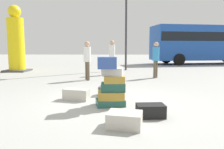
{
  "coord_description": "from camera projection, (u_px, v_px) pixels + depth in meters",
  "views": [
    {
      "loc": [
        0.17,
        -5.07,
        1.32
      ],
      "look_at": [
        -0.02,
        1.04,
        0.57
      ],
      "focal_mm": 34.26,
      "sensor_mm": 36.0,
      "label": 1
    }
  ],
  "objects": [
    {
      "name": "suitcase_tower",
      "position": [
        111.0,
        86.0,
        4.89
      ],
      "size": [
        0.72,
        0.63,
        1.13
      ],
      "color": "#26594C",
      "rests_on": "ground"
    },
    {
      "name": "suitcase_charcoal_upright_blue",
      "position": [
        110.0,
        91.0,
        5.99
      ],
      "size": [
        0.65,
        0.42,
        0.26
      ],
      "primitive_type": "cube",
      "rotation": [
        0.0,
        0.0,
        -0.12
      ],
      "color": "#4C4C51",
      "rests_on": "ground"
    },
    {
      "name": "person_bearded_onlooker",
      "position": [
        156.0,
        57.0,
        9.48
      ],
      "size": [
        0.3,
        0.31,
        1.59
      ],
      "rotation": [
        0.0,
        0.0,
        -2.07
      ],
      "color": "brown",
      "rests_on": "ground"
    },
    {
      "name": "suitcase_cream_right_side",
      "position": [
        125.0,
        120.0,
        3.59
      ],
      "size": [
        0.64,
        0.53,
        0.26
      ],
      "primitive_type": "cube",
      "rotation": [
        0.0,
        0.0,
        -0.19
      ],
      "color": "beige",
      "rests_on": "ground"
    },
    {
      "name": "parked_bus",
      "position": [
        206.0,
        42.0,
        18.07
      ],
      "size": [
        9.45,
        4.14,
        3.15
      ],
      "rotation": [
        0.0,
        0.0,
        0.19
      ],
      "color": "#1E4CA5",
      "rests_on": "ground"
    },
    {
      "name": "suitcase_cream_left_side",
      "position": [
        76.0,
        94.0,
        5.49
      ],
      "size": [
        0.7,
        0.44,
        0.28
      ],
      "primitive_type": "cube",
      "rotation": [
        0.0,
        0.0,
        -0.23
      ],
      "color": "beige",
      "rests_on": "ground"
    },
    {
      "name": "ground_plane",
      "position": [
        112.0,
        103.0,
        5.2
      ],
      "size": [
        80.0,
        80.0,
        0.0
      ],
      "primitive_type": "plane",
      "color": "#9E9E99"
    },
    {
      "name": "yellow_dummy_statue",
      "position": [
        16.0,
        43.0,
        12.1
      ],
      "size": [
        1.26,
        1.26,
        3.71
      ],
      "color": "yellow",
      "rests_on": "ground"
    },
    {
      "name": "person_tourist_with_camera",
      "position": [
        112.0,
        54.0,
        10.63
      ],
      "size": [
        0.3,
        0.33,
        1.71
      ],
      "rotation": [
        0.0,
        0.0,
        -1.23
      ],
      "color": "#3F334C",
      "rests_on": "ground"
    },
    {
      "name": "person_passerby_in_red",
      "position": [
        87.0,
        57.0,
        8.82
      ],
      "size": [
        0.3,
        0.32,
        1.61
      ],
      "rotation": [
        0.0,
        0.0,
        -1.14
      ],
      "color": "brown",
      "rests_on": "ground"
    },
    {
      "name": "suitcase_black_foreground_near",
      "position": [
        151.0,
        111.0,
        4.11
      ],
      "size": [
        0.56,
        0.38,
        0.25
      ],
      "primitive_type": "cube",
      "rotation": [
        0.0,
        0.0,
        0.09
      ],
      "color": "black",
      "rests_on": "ground"
    }
  ]
}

